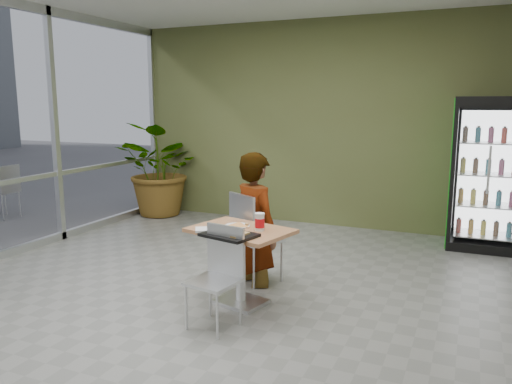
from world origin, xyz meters
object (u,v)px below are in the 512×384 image
Objects in this scene: cafeteria_tray at (229,235)px; potted_plant at (163,169)px; chair_near at (219,268)px; beverage_fridge at (487,174)px; soda_cup at (260,222)px; chair_far at (250,231)px; dining_table at (241,251)px; seated_woman at (256,232)px.

cafeteria_tray is 4.38m from potted_plant.
chair_near is at bearing -50.00° from potted_plant.
cafeteria_tray is at bearing -123.94° from beverage_fridge.
cafeteria_tray is 0.29× the size of potted_plant.
soda_cup reaches higher than cafeteria_tray.
soda_cup is (0.35, -0.55, 0.25)m from chair_far.
beverage_fridge is at bearing 67.79° from chair_near.
dining_table is at bearing 94.63° from cafeteria_tray.
potted_plant is (-2.78, 2.38, 0.24)m from seated_woman.
seated_woman is (-0.10, 0.60, 0.03)m from dining_table.
potted_plant is at bearing -10.41° from seated_woman.
potted_plant is at bearing 136.03° from soda_cup.
dining_table is 0.35m from soda_cup.
beverage_fridge is at bearing 56.91° from cafeteria_tray.
soda_cup reaches higher than chair_near.
chair_near reaches higher than dining_table.
beverage_fridge is (2.28, 2.41, 0.44)m from seated_woman.
chair_near is at bearing 126.76° from seated_woman.
chair_near is 0.54× the size of potted_plant.
beverage_fridge is (2.16, 3.50, 0.49)m from chair_near.
chair_far is 3.41m from beverage_fridge.
dining_table is 1.06× the size of chair_far.
chair_near is at bearing -108.94° from soda_cup.
seated_woman is 3.72× the size of cafeteria_tray.
soda_cup is at bearing -43.97° from potted_plant.
chair_far is 0.89m from cafeteria_tray.
seated_woman is at bearing 99.76° from dining_table.
chair_far reaches higher than dining_table.
chair_far is at bearing 101.88° from cafeteria_tray.
cafeteria_tray is (-0.17, -0.30, -0.07)m from soda_cup.
dining_table is 1.19× the size of chair_near.
chair_near is 0.32m from cafeteria_tray.
chair_far is at bearing -41.56° from potted_plant.
chair_near is 1.09m from seated_woman.
chair_near is 4.14m from beverage_fridge.
potted_plant is (-2.91, 3.27, 0.04)m from cafeteria_tray.
dining_table is 0.65× the size of potted_plant.
soda_cup is 0.08× the size of beverage_fridge.
dining_table is 6.27× the size of soda_cup.
seated_woman reaches higher than chair_far.
beverage_fridge reaches higher than dining_table.
seated_woman is at bearing 98.12° from cafeteria_tray.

